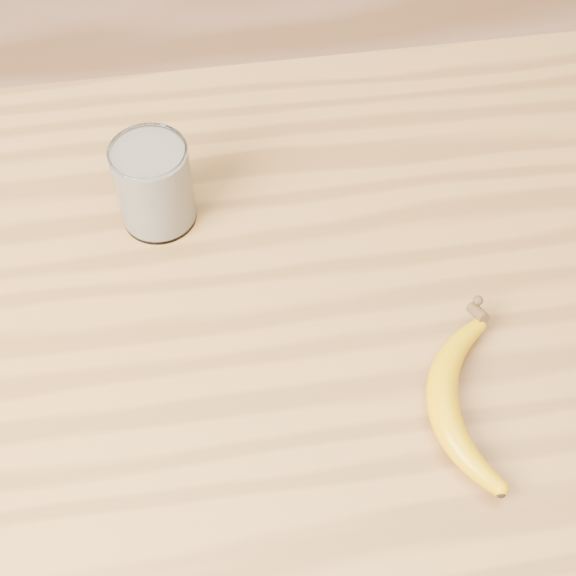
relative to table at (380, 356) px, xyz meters
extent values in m
plane|color=#9E704D|center=(0.00, 0.00, -0.77)|extent=(4.00, 4.00, 0.00)
cube|color=olive|center=(0.00, 0.00, 0.11)|extent=(1.20, 0.80, 0.04)
cylinder|color=brown|center=(-0.54, 0.34, -0.34)|extent=(0.06, 0.06, 0.86)
cylinder|color=white|center=(-0.24, 0.15, 0.18)|extent=(0.08, 0.08, 0.11)
torus|color=white|center=(-0.24, 0.15, 0.23)|extent=(0.08, 0.08, 0.00)
cylinder|color=beige|center=(-0.24, 0.15, 0.18)|extent=(0.08, 0.08, 0.10)
camera|label=1|loc=(-0.18, -0.47, 0.83)|focal=50.00mm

